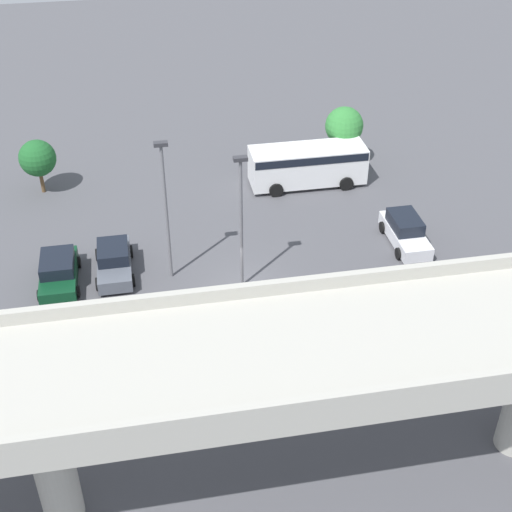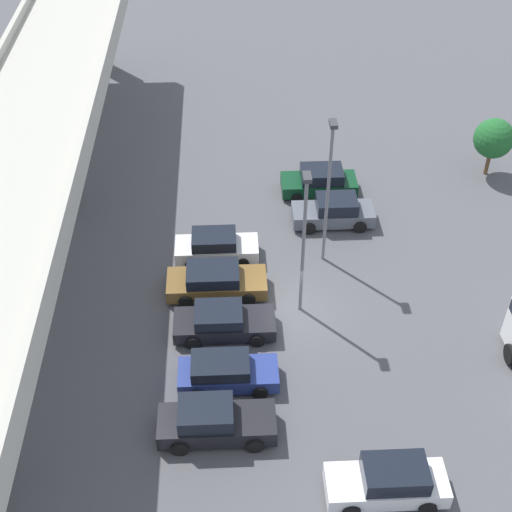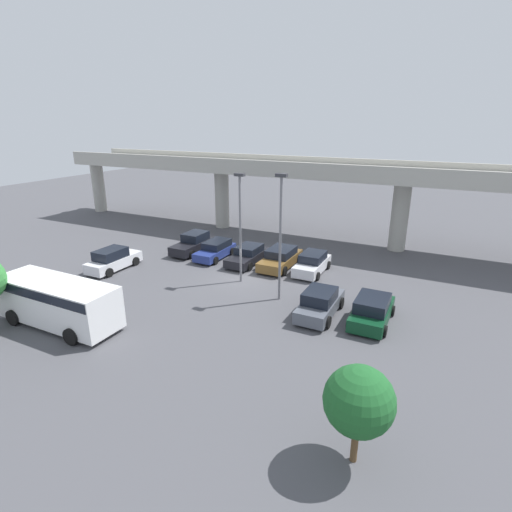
{
  "view_description": "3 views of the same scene",
  "coord_description": "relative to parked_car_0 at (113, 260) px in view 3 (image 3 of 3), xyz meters",
  "views": [
    {
      "loc": [
        5.01,
        29.99,
        23.5
      ],
      "look_at": [
        -0.49,
        0.31,
        2.35
      ],
      "focal_mm": 50.0,
      "sensor_mm": 36.0,
      "label": 1
    },
    {
      "loc": [
        -24.39,
        2.88,
        24.33
      ],
      "look_at": [
        1.58,
        1.65,
        2.23
      ],
      "focal_mm": 50.0,
      "sensor_mm": 36.0,
      "label": 2
    },
    {
      "loc": [
        13.14,
        -23.96,
        11.15
      ],
      "look_at": [
        0.87,
        0.6,
        1.74
      ],
      "focal_mm": 28.0,
      "sensor_mm": 36.0,
      "label": 3
    }
  ],
  "objects": [
    {
      "name": "ground_plane",
      "position": [
        9.93,
        2.74,
        -0.8
      ],
      "size": [
        117.26,
        117.26,
        0.0
      ],
      "primitive_type": "plane",
      "color": "#4C4C51"
    },
    {
      "name": "highway_overpass",
      "position": [
        9.93,
        15.15,
        5.35
      ],
      "size": [
        56.22,
        6.21,
        7.63
      ],
      "color": "#ADAAA0",
      "rests_on": "ground_plane"
    },
    {
      "name": "parked_car_0",
      "position": [
        0.0,
        0.0,
        0.0
      ],
      "size": [
        1.98,
        4.54,
        1.71
      ],
      "rotation": [
        0.0,
        0.0,
        1.57
      ],
      "color": "silver",
      "rests_on": "ground_plane"
    },
    {
      "name": "parked_car_1",
      "position": [
        3.05,
        6.48,
        -0.02
      ],
      "size": [
        2.06,
        4.76,
        1.69
      ],
      "rotation": [
        0.0,
        0.0,
        -1.57
      ],
      "color": "black",
      "rests_on": "ground_plane"
    },
    {
      "name": "parked_car_2",
      "position": [
        5.65,
        5.97,
        -0.1
      ],
      "size": [
        1.97,
        4.32,
        1.45
      ],
      "rotation": [
        0.0,
        0.0,
        -1.57
      ],
      "color": "navy",
      "rests_on": "ground_plane"
    },
    {
      "name": "parked_car_3",
      "position": [
        8.71,
        6.06,
        -0.13
      ],
      "size": [
        2.12,
        4.71,
        1.43
      ],
      "rotation": [
        0.0,
        0.0,
        -1.57
      ],
      "color": "black",
      "rests_on": "ground_plane"
    },
    {
      "name": "parked_car_4",
      "position": [
        11.45,
        6.38,
        -0.07
      ],
      "size": [
        2.23,
        4.9,
        1.53
      ],
      "rotation": [
        0.0,
        0.0,
        -1.57
      ],
      "color": "brown",
      "rests_on": "ground_plane"
    },
    {
      "name": "parked_car_5",
      "position": [
        14.1,
        6.36,
        -0.07
      ],
      "size": [
        2.01,
        4.31,
        1.55
      ],
      "rotation": [
        0.0,
        0.0,
        -1.57
      ],
      "color": "silver",
      "rests_on": "ground_plane"
    },
    {
      "name": "parked_car_6",
      "position": [
        16.82,
        -0.16,
        -0.04
      ],
      "size": [
        2.08,
        4.5,
        1.63
      ],
      "rotation": [
        0.0,
        0.0,
        1.57
      ],
      "color": "#515660",
      "rests_on": "ground_plane"
    },
    {
      "name": "parked_car_7",
      "position": [
        19.79,
        0.28,
        -0.05
      ],
      "size": [
        2.17,
        4.38,
        1.58
      ],
      "rotation": [
        0.0,
        0.0,
        1.57
      ],
      "color": "#0C381E",
      "rests_on": "ground_plane"
    },
    {
      "name": "shuttle_bus",
      "position": [
        3.94,
        -7.95,
        0.78
      ],
      "size": [
        7.63,
        2.78,
        2.63
      ],
      "color": "white",
      "rests_on": "ground_plane"
    },
    {
      "name": "lamp_post_near_aisle",
      "position": [
        13.76,
        0.78,
        3.96
      ],
      "size": [
        0.7,
        0.35,
        8.13
      ],
      "color": "slate",
      "rests_on": "ground_plane"
    },
    {
      "name": "lamp_post_mid_lot",
      "position": [
        10.07,
        2.33,
        3.77
      ],
      "size": [
        0.7,
        0.35,
        7.77
      ],
      "color": "slate",
      "rests_on": "ground_plane"
    },
    {
      "name": "tree_front_centre",
      "position": [
        21.26,
        -10.1,
        1.66
      ],
      "size": [
        2.37,
        2.37,
        3.65
      ],
      "color": "brown",
      "rests_on": "ground_plane"
    }
  ]
}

